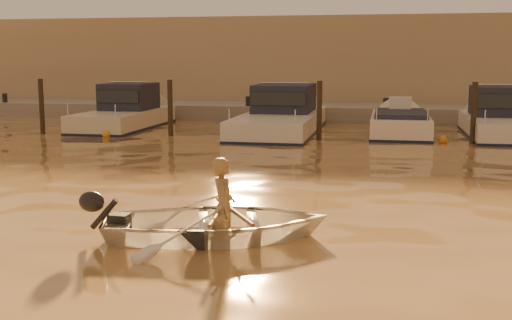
% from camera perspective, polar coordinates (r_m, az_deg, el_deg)
% --- Properties ---
extents(ground_plane, '(160.00, 160.00, 0.00)m').
position_cam_1_polar(ground_plane, '(8.58, -2.74, -9.57)').
color(ground_plane, olive).
rests_on(ground_plane, ground).
extents(dinghy, '(4.00, 3.34, 0.71)m').
position_cam_1_polar(dinghy, '(9.91, -3.47, -5.60)').
color(dinghy, silver).
rests_on(dinghy, ground_plane).
extents(person, '(0.52, 0.65, 1.55)m').
position_cam_1_polar(person, '(9.86, -2.90, -4.25)').
color(person, olive).
rests_on(person, dinghy).
extents(outboard_motor, '(0.98, 0.64, 0.70)m').
position_cam_1_polar(outboard_motor, '(9.98, -12.15, -5.43)').
color(outboard_motor, black).
rests_on(outboard_motor, dinghy).
extents(oar_port, '(1.05, 1.88, 0.13)m').
position_cam_1_polar(oar_port, '(9.88, -2.03, -4.55)').
color(oar_port, brown).
rests_on(oar_port, dinghy).
extents(oar_starboard, '(0.29, 2.09, 0.13)m').
position_cam_1_polar(oar_starboard, '(9.87, -3.19, -4.57)').
color(oar_starboard, brown).
rests_on(oar_starboard, dinghy).
extents(moored_boat_1, '(2.27, 6.74, 1.75)m').
position_cam_1_polar(moored_boat_1, '(26.06, -11.67, 4.18)').
color(moored_boat_1, beige).
rests_on(moored_boat_1, ground_plane).
extents(moored_boat_2, '(2.68, 8.84, 1.75)m').
position_cam_1_polar(moored_boat_2, '(24.29, 2.26, 4.02)').
color(moored_boat_2, silver).
rests_on(moored_boat_2, ground_plane).
extents(moored_boat_3, '(2.04, 5.91, 0.95)m').
position_cam_1_polar(moored_boat_3, '(24.02, 12.67, 2.79)').
color(moored_boat_3, '#EFDFC8').
rests_on(moored_boat_3, ground_plane).
extents(moored_boat_4, '(2.10, 6.53, 1.75)m').
position_cam_1_polar(moored_boat_4, '(24.29, 20.72, 3.45)').
color(moored_boat_4, silver).
rests_on(moored_boat_4, ground_plane).
extents(piling_0, '(0.18, 0.18, 2.20)m').
position_cam_1_polar(piling_0, '(25.10, -18.51, 4.35)').
color(piling_0, '#2D2319').
rests_on(piling_0, ground_plane).
extents(piling_1, '(0.18, 0.18, 2.20)m').
position_cam_1_polar(piling_1, '(23.02, -7.63, 4.36)').
color(piling_1, '#2D2319').
rests_on(piling_1, ground_plane).
extents(piling_2, '(0.18, 0.18, 2.20)m').
position_cam_1_polar(piling_2, '(21.87, 5.65, 4.15)').
color(piling_2, '#2D2319').
rests_on(piling_2, ground_plane).
extents(piling_3, '(0.18, 0.18, 2.20)m').
position_cam_1_polar(piling_3, '(21.94, 18.78, 3.73)').
color(piling_3, '#2D2319').
rests_on(piling_3, ground_plane).
extents(fender_b, '(0.30, 0.30, 0.30)m').
position_cam_1_polar(fender_b, '(23.18, -13.16, 2.25)').
color(fender_b, orange).
rests_on(fender_b, ground_plane).
extents(fender_c, '(0.30, 0.30, 0.30)m').
position_cam_1_polar(fender_c, '(21.36, 0.86, 1.92)').
color(fender_c, silver).
rests_on(fender_c, ground_plane).
extents(fender_d, '(0.30, 0.30, 0.30)m').
position_cam_1_polar(fender_d, '(21.80, 16.28, 1.71)').
color(fender_d, orange).
rests_on(fender_d, ground_plane).
extents(quay, '(52.00, 4.00, 1.00)m').
position_cam_1_polar(quay, '(29.57, 7.55, 3.92)').
color(quay, gray).
rests_on(quay, ground_plane).
extents(waterfront_building, '(46.00, 7.00, 4.80)m').
position_cam_1_polar(waterfront_building, '(34.94, 8.27, 8.37)').
color(waterfront_building, '#9E8466').
rests_on(waterfront_building, quay).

